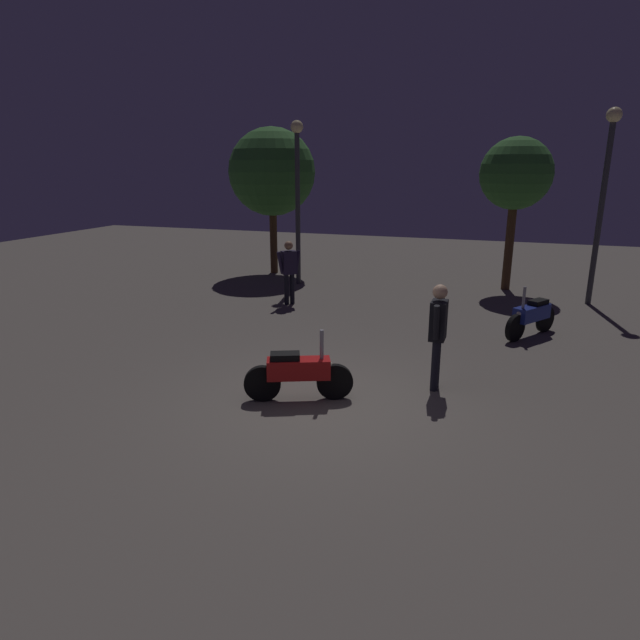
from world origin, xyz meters
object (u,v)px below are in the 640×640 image
streetlamp_far (297,182)px  motorcycle_red_foreground (298,373)px  streetlamp_near (605,182)px  motorcycle_blue_parked_left (532,316)px  person_rider_beside (289,267)px  person_bystander_far (438,328)px

streetlamp_far → motorcycle_red_foreground: bearing=-68.9°
streetlamp_near → motorcycle_blue_parked_left: bearing=-113.7°
person_rider_beside → streetlamp_far: 3.23m
motorcycle_blue_parked_left → person_rider_beside: 5.91m
streetlamp_near → streetlamp_far: (-8.01, -0.11, -0.06)m
streetlamp_near → streetlamp_far: streetlamp_near is taller
motorcycle_red_foreground → streetlamp_far: size_ratio=0.34×
motorcycle_blue_parked_left → streetlamp_far: 7.74m
motorcycle_red_foreground → streetlamp_near: (4.96, 8.02, 2.62)m
person_rider_beside → streetlamp_far: bearing=149.2°
person_bystander_far → streetlamp_near: 7.81m
motorcycle_red_foreground → person_bystander_far: 2.29m
motorcycle_red_foreground → person_bystander_far: person_bystander_far is taller
motorcycle_blue_parked_left → person_bystander_far: (-1.53, -3.45, 0.59)m
person_rider_beside → streetlamp_near: size_ratio=0.34×
person_rider_beside → streetlamp_near: 8.03m
person_rider_beside → motorcycle_red_foreground: bearing=-23.2°
motorcycle_blue_parked_left → streetlamp_far: bearing=-83.4°
motorcycle_blue_parked_left → streetlamp_far: streetlamp_far is taller
motorcycle_red_foreground → person_rider_beside: size_ratio=0.97×
person_bystander_far → streetlamp_far: (-4.96, 6.79, 1.98)m
streetlamp_near → person_bystander_far: bearing=-113.8°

